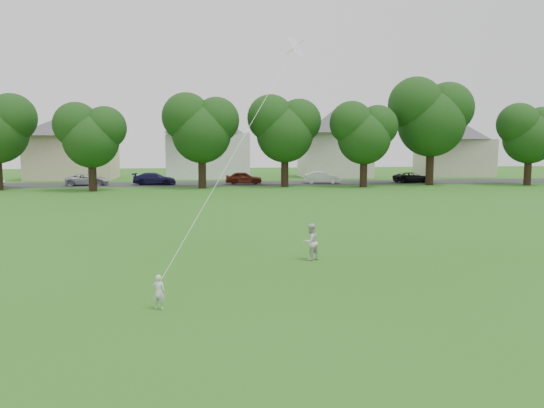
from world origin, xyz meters
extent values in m
plane|color=#286216|center=(0.00, 0.00, 0.00)|extent=(160.00, 160.00, 0.00)
cube|color=#2D2D30|center=(0.00, 42.00, 0.01)|extent=(90.00, 7.00, 0.01)
imported|color=silver|center=(-1.63, -0.83, 0.45)|extent=(0.37, 0.29, 0.89)
imported|color=beige|center=(3.27, 4.27, 0.66)|extent=(0.81, 0.76, 1.32)
plane|color=white|center=(2.95, 5.76, 7.71)|extent=(0.88, 0.94, 0.72)
cylinder|color=white|center=(0.66, 2.46, 4.18)|extent=(0.01, 0.01, 10.69)
cylinder|color=black|center=(-10.27, 34.37, 1.51)|extent=(0.70, 0.70, 3.03)
cylinder|color=black|center=(-0.67, 36.36, 1.73)|extent=(0.74, 0.74, 3.46)
cylinder|color=black|center=(7.32, 37.13, 1.73)|extent=(0.74, 0.74, 3.46)
cylinder|color=black|center=(14.87, 35.84, 1.60)|extent=(0.71, 0.71, 3.20)
cylinder|color=black|center=(22.36, 37.60, 2.11)|extent=(0.80, 0.80, 4.21)
cylinder|color=black|center=(32.07, 35.97, 1.60)|extent=(0.71, 0.71, 3.20)
imported|color=#9FA1AE|center=(-12.12, 41.00, 0.60)|extent=(4.38, 2.32, 1.17)
imported|color=#16143E|center=(-5.53, 41.00, 0.63)|extent=(4.41, 2.02, 1.25)
imported|color=maroon|center=(3.61, 41.00, 0.66)|extent=(3.93, 1.92, 1.29)
imported|color=silver|center=(11.92, 41.00, 0.64)|extent=(3.95, 1.83, 1.25)
imported|color=black|center=(21.87, 41.00, 0.56)|extent=(4.16, 2.25, 1.11)
cube|color=beige|center=(-16.00, 52.00, 2.56)|extent=(9.64, 7.42, 5.11)
pyramid|color=#474549|center=(-16.00, 52.00, 7.93)|extent=(13.90, 13.90, 2.81)
cube|color=white|center=(0.00, 52.00, 2.73)|extent=(9.83, 6.83, 5.47)
pyramid|color=#474549|center=(0.00, 52.00, 8.47)|extent=(14.18, 14.18, 3.01)
cube|color=silver|center=(16.00, 52.00, 2.77)|extent=(8.48, 6.41, 5.54)
pyramid|color=#474549|center=(16.00, 52.00, 8.59)|extent=(12.23, 12.23, 3.05)
cube|color=beige|center=(32.00, 52.00, 2.39)|extent=(8.59, 6.41, 4.78)
pyramid|color=#474549|center=(32.00, 52.00, 7.41)|extent=(12.39, 12.39, 2.63)
camera|label=1|loc=(-0.45, -14.00, 4.12)|focal=35.00mm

